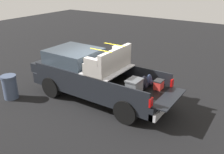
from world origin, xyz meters
name	(u,v)px	position (x,y,z in m)	size (l,w,h in m)	color
ground_plane	(100,99)	(0.00, 0.00, 0.00)	(40.00, 40.00, 0.00)	black
pickup_truck	(92,75)	(0.37, 0.00, 0.97)	(6.05, 2.06, 2.23)	black
trash_can	(10,87)	(3.03, 1.92, 0.50)	(0.60, 0.60, 0.98)	#3F4C66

